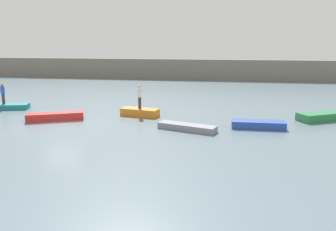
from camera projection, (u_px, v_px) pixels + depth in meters
The scene contains 10 objects.
ground_plane at pixel (60, 124), 23.30m from camera, with size 120.00×120.00×0.00m, color slate.
embankment_wall at pixel (148, 69), 49.79m from camera, with size 80.00×1.20×2.75m, color gray.
rowboat_teal at pixel (4, 107), 28.27m from camera, with size 3.76×1.14×0.40m, color teal.
rowboat_red at pixel (55, 116), 24.42m from camera, with size 3.79×1.10×0.54m, color red.
rowboat_orange at pixel (140, 112), 25.81m from camera, with size 2.77×1.00×0.54m, color orange.
rowboat_grey at pixel (187, 127), 21.79m from camera, with size 3.70×0.90×0.37m, color gray.
rowboat_blue at pixel (258, 125), 22.25m from camera, with size 3.31×1.06×0.47m, color #2B4CAD.
rowboat_green at pixel (324, 116), 24.49m from camera, with size 3.84×1.27×0.54m, color #2D7F47.
person_blue_shirt at pixel (3, 93), 28.03m from camera, with size 0.32×0.32×1.65m.
person_white_shirt at pixel (140, 95), 25.54m from camera, with size 0.32×0.32×1.75m.
Camera 1 is at (10.61, -21.24, 5.55)m, focal length 37.73 mm.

